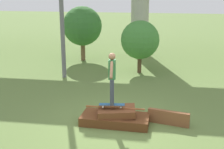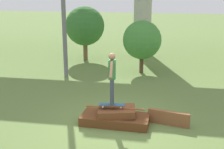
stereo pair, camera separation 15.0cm
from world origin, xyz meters
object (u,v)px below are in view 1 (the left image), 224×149
(skater, at_px, (112,75))
(utility_pole, at_px, (61,4))
(tree_behind_left, at_px, (140,40))
(tree_behind_right, at_px, (82,26))
(skateboard, at_px, (112,105))

(skater, bearing_deg, utility_pole, 122.73)
(skater, relative_size, tree_behind_left, 0.63)
(tree_behind_right, bearing_deg, skateboard, -70.02)
(tree_behind_left, bearing_deg, utility_pole, -158.75)
(tree_behind_right, bearing_deg, tree_behind_left, -31.97)
(utility_pole, relative_size, tree_behind_left, 2.54)
(utility_pole, distance_m, tree_behind_right, 3.81)
(skater, height_order, utility_pole, utility_pole)
(tree_behind_left, xyz_separation_m, tree_behind_right, (-3.45, 2.16, 0.33))
(skateboard, distance_m, tree_behind_right, 8.93)
(utility_pole, bearing_deg, tree_behind_left, 21.25)
(skater, height_order, tree_behind_left, tree_behind_left)
(skater, distance_m, tree_behind_right, 8.84)
(skater, xyz_separation_m, utility_pole, (-3.07, 4.78, 1.84))
(skater, xyz_separation_m, tree_behind_right, (-3.02, 8.30, 0.37))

